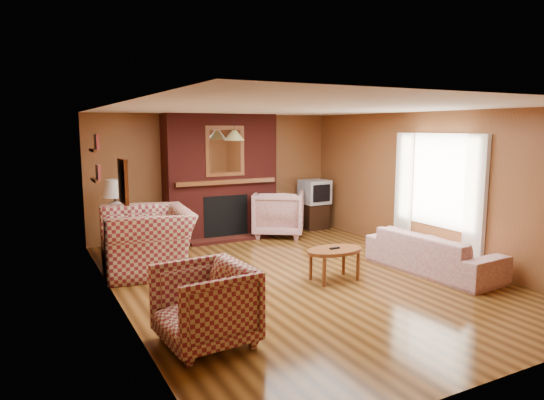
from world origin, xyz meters
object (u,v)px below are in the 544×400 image
coffee_table (335,253)px  table_lamp (115,198)px  plaid_armchair (205,305)px  tv_stand (314,216)px  fireplace (221,177)px  plaid_loveseat (147,240)px  side_table (117,238)px  floral_armchair (279,213)px  crt_tv (315,192)px  floral_sofa (433,252)px

coffee_table → table_lamp: (-2.46, 2.80, 0.59)m
plaid_armchair → tv_stand: (4.00, 4.23, -0.13)m
fireplace → plaid_loveseat: fireplace is taller
plaid_loveseat → side_table: (-0.25, 1.09, -0.17)m
plaid_armchair → floral_armchair: size_ratio=0.90×
plaid_loveseat → crt_tv: 4.17m
side_table → plaid_loveseat: bearing=-77.1°
floral_sofa → coffee_table: 1.58m
table_lamp → tv_stand: table_lamp is taller
plaid_armchair → side_table: size_ratio=1.47×
plaid_loveseat → floral_armchair: 3.14m
side_table → table_lamp: 0.69m
table_lamp → tv_stand: size_ratio=1.27×
plaid_armchair → crt_tv: 5.83m
fireplace → side_table: 2.34m
side_table → crt_tv: size_ratio=1.08×
fireplace → floral_armchair: 1.35m
plaid_armchair → coffee_table: plaid_armchair is taller
tv_stand → crt_tv: bearing=-88.3°
fireplace → floral_sofa: (1.90, -3.67, -0.88)m
floral_sofa → floral_armchair: size_ratio=2.07×
plaid_loveseat → table_lamp: (-0.25, 1.09, 0.52)m
fireplace → floral_armchair: (1.05, -0.42, -0.73)m
plaid_loveseat → coffee_table: plaid_loveseat is taller
fireplace → crt_tv: fireplace is taller
coffee_table → side_table: side_table is taller
floral_sofa → fireplace: bearing=23.0°
plaid_loveseat → coffee_table: (2.21, -1.71, -0.07)m
floral_sofa → crt_tv: bearing=-6.8°
coffee_table → side_table: 3.73m
floral_armchair → table_lamp: bearing=35.4°
coffee_table → table_lamp: table_lamp is taller
floral_sofa → table_lamp: 5.13m
plaid_loveseat → coffee_table: size_ratio=1.70×
side_table → tv_stand: side_table is taller
coffee_table → tv_stand: (1.69, 3.15, -0.13)m
floral_armchair → side_table: bearing=35.4°
crt_tv → floral_sofa: bearing=-92.5°
tv_stand → floral_sofa: bearing=-90.8°
plaid_loveseat → floral_sofa: bearing=67.2°
fireplace → table_lamp: bearing=-165.7°
table_lamp → crt_tv: 4.17m
crt_tv → tv_stand: bearing=90.0°
coffee_table → table_lamp: bearing=131.3°
floral_armchair → coffee_table: bearing=110.0°
floral_armchair → coffee_table: size_ratio=1.16×
floral_armchair → fireplace: bearing=11.6°
plaid_armchair → tv_stand: 5.82m
side_table → tv_stand: bearing=4.8°
table_lamp → crt_tv: table_lamp is taller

